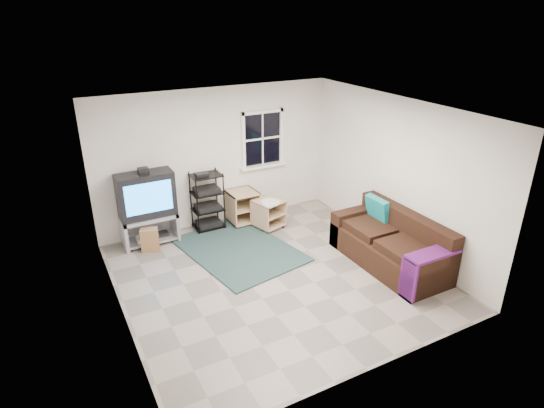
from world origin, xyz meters
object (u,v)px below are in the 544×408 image
side_table_left (242,205)px  sofa (391,245)px  av_rack (208,205)px  side_table_right (267,211)px  tv_unit (147,202)px

side_table_left → sofa: 3.00m
av_rack → side_table_right: size_ratio=1.82×
side_table_left → sofa: (1.49, -2.60, -0.01)m
tv_unit → side_table_left: 1.85m
side_table_left → side_table_right: size_ratio=1.04×
av_rack → side_table_right: av_rack is taller
tv_unit → side_table_right: (2.13, -0.44, -0.45)m
side_table_left → av_rack: bearing=177.9°
side_table_left → sofa: sofa is taller
side_table_left → side_table_right: bearing=-53.6°
tv_unit → av_rack: bearing=2.0°
tv_unit → side_table_right: 2.22m
av_rack → side_table_left: 0.70m
av_rack → tv_unit: bearing=-178.0°
tv_unit → side_table_left: size_ratio=2.20×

